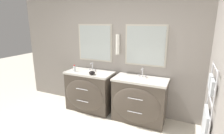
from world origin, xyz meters
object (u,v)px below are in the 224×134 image
vanity_right (139,100)px  amenity_bowl (92,73)px  vanity_left (89,91)px  toiletry_bottle (74,68)px

vanity_right → amenity_bowl: amenity_bowl is taller
amenity_bowl → vanity_left: bearing=143.4°
vanity_right → amenity_bowl: size_ratio=8.12×
toiletry_bottle → amenity_bowl: (0.48, -0.06, -0.03)m
vanity_left → amenity_bowl: 0.51m
vanity_right → toiletry_bottle: (-1.47, -0.05, 0.49)m
vanity_right → amenity_bowl: 1.10m
vanity_left → vanity_right: size_ratio=1.00×
vanity_left → amenity_bowl: size_ratio=8.12×
vanity_right → vanity_left: bearing=180.0°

